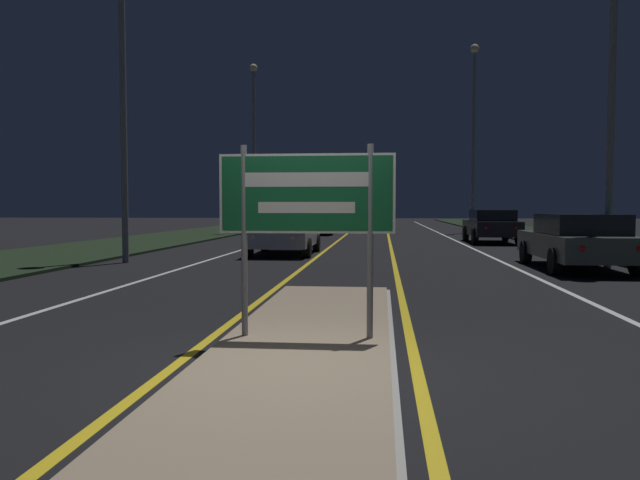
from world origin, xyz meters
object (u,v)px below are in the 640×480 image
(streetlight_left_far, at_px, (254,134))
(car_approaching_1, at_px, (319,221))
(streetlight_left_near, at_px, (122,46))
(car_approaching_0, at_px, (285,232))
(streetlight_right_far, at_px, (474,115))
(highway_sign, at_px, (306,202))
(car_receding_0, at_px, (577,240))
(streetlight_right_near, at_px, (614,9))
(car_receding_1, at_px, (491,225))

(streetlight_left_far, relative_size, car_approaching_1, 2.20)
(streetlight_left_near, relative_size, car_approaching_0, 1.97)
(streetlight_right_far, bearing_deg, highway_sign, -101.21)
(streetlight_left_near, relative_size, car_approaching_1, 1.97)
(car_receding_0, bearing_deg, car_approaching_0, 152.32)
(streetlight_left_far, distance_m, car_approaching_0, 16.27)
(streetlight_right_near, height_order, car_approaching_0, streetlight_right_near)
(car_approaching_0, bearing_deg, car_receding_1, 42.55)
(streetlight_left_far, distance_m, car_receding_1, 15.08)
(car_receding_1, distance_m, car_approaching_0, 10.66)
(car_approaching_0, bearing_deg, streetlight_right_far, 64.94)
(streetlight_right_far, bearing_deg, streetlight_left_near, -119.69)
(streetlight_left_far, xyz_separation_m, car_approaching_1, (3.71, -0.08, -4.96))
(streetlight_left_far, relative_size, car_receding_1, 2.09)
(streetlight_left_far, relative_size, car_receding_0, 2.02)
(highway_sign, distance_m, streetlight_right_far, 32.92)
(streetlight_left_near, distance_m, car_receding_0, 13.03)
(streetlight_right_far, xyz_separation_m, car_approaching_0, (-8.65, -18.51, -6.40))
(highway_sign, height_order, streetlight_left_far, streetlight_left_far)
(streetlight_left_far, relative_size, car_approaching_0, 2.20)
(streetlight_left_near, bearing_deg, car_receding_1, 42.40)
(streetlight_left_far, height_order, car_approaching_0, streetlight_left_far)
(car_receding_0, bearing_deg, streetlight_left_far, 122.34)
(streetlight_right_near, height_order, car_receding_1, streetlight_right_near)
(streetlight_left_near, bearing_deg, streetlight_right_far, 60.31)
(streetlight_right_far, height_order, car_receding_0, streetlight_right_far)
(car_receding_1, height_order, car_approaching_1, car_receding_1)
(car_receding_1, bearing_deg, car_approaching_0, -137.45)
(streetlight_right_near, relative_size, car_receding_0, 2.04)
(streetlight_right_near, height_order, car_approaching_1, streetlight_right_near)
(streetlight_left_far, height_order, car_approaching_1, streetlight_left_far)
(streetlight_left_near, xyz_separation_m, streetlight_right_near, (12.79, -0.27, 0.51))
(streetlight_left_near, distance_m, car_approaching_0, 7.43)
(streetlight_left_near, distance_m, streetlight_left_far, 18.48)
(streetlight_right_far, xyz_separation_m, car_receding_1, (-0.80, -11.30, -6.36))
(streetlight_right_near, bearing_deg, streetlight_left_near, 178.79)
(car_approaching_0, xyz_separation_m, car_approaching_1, (-0.40, 14.85, 0.01))
(car_receding_0, bearing_deg, streetlight_right_near, 23.80)
(streetlight_left_near, height_order, streetlight_right_near, streetlight_right_near)
(streetlight_right_far, xyz_separation_m, car_approaching_1, (-9.05, -3.65, -6.38))
(streetlight_right_far, distance_m, car_receding_0, 23.59)
(highway_sign, xyz_separation_m, streetlight_right_far, (6.31, 31.83, 5.52))
(car_receding_0, relative_size, car_receding_1, 1.04)
(highway_sign, distance_m, streetlight_right_near, 12.52)
(streetlight_right_near, distance_m, car_receding_1, 12.45)
(streetlight_right_near, bearing_deg, highway_sign, -124.44)
(streetlight_right_near, distance_m, car_approaching_1, 21.61)
(streetlight_right_near, xyz_separation_m, car_approaching_0, (-8.87, 3.81, -5.74))
(car_receding_1, bearing_deg, streetlight_right_near, -84.74)
(streetlight_left_far, bearing_deg, car_receding_0, -57.66)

